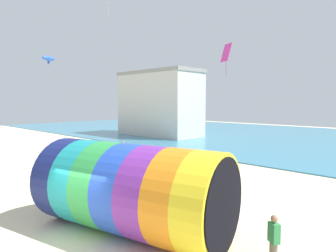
% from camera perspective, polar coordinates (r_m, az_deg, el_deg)
% --- Properties ---
extents(ground_plane, '(120.00, 120.00, 0.00)m').
position_cam_1_polar(ground_plane, '(11.60, -19.34, -21.04)').
color(ground_plane, beige).
extents(giant_inflatable_tube, '(7.98, 4.96, 3.40)m').
position_cam_1_polar(giant_inflatable_tube, '(11.58, -6.94, -11.84)').
color(giant_inflatable_tube, navy).
rests_on(giant_inflatable_tube, ground).
extents(kite_handler, '(0.42, 0.38, 1.63)m').
position_cam_1_polar(kite_handler, '(10.05, 19.49, -20.00)').
color(kite_handler, '#726651').
rests_on(kite_handler, ground).
extents(kite_blue_parafoil, '(0.85, 1.16, 0.58)m').
position_cam_1_polar(kite_blue_parafoil, '(21.14, -21.83, 11.86)').
color(kite_blue_parafoil, blue).
extents(kite_magenta_diamond, '(1.15, 0.85, 2.57)m').
position_cam_1_polar(kite_magenta_diamond, '(25.50, 11.03, 13.50)').
color(kite_magenta_diamond, '#D1339E').
extents(bystander_near_water, '(0.42, 0.40, 1.58)m').
position_cam_1_polar(bystander_near_water, '(20.07, -9.13, -7.50)').
color(bystander_near_water, '#726651').
rests_on(bystander_near_water, ground).
extents(bystander_mid_beach, '(0.42, 0.35, 1.74)m').
position_cam_1_polar(bystander_mid_beach, '(25.54, -8.53, -4.69)').
color(bystander_mid_beach, black).
rests_on(bystander_mid_beach, ground).
extents(promenade_building, '(12.78, 5.94, 9.53)m').
position_cam_1_polar(promenade_building, '(44.22, -1.64, 4.28)').
color(promenade_building, beige).
rests_on(promenade_building, ground).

